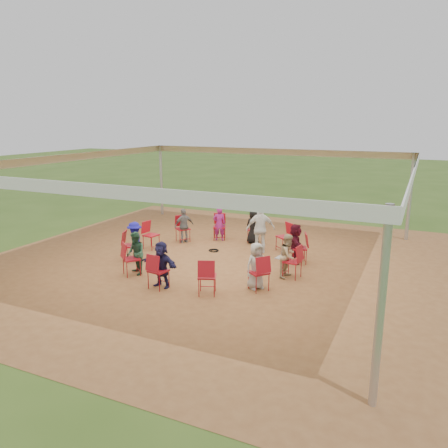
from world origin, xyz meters
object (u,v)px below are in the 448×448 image
at_px(person_seated_1, 295,244).
at_px(cable_coil, 214,251).
at_px(chair_1, 299,248).
at_px(person_seated_3, 219,224).
at_px(chair_8, 131,259).
at_px(person_seated_8, 256,266).
at_px(chair_3, 255,230).
at_px(laptop, 283,256).
at_px(chair_5, 183,229).
at_px(person_seated_4, 184,226).
at_px(chair_7, 131,246).
at_px(chair_6, 151,235).
at_px(person_seated_2, 254,226).
at_px(chair_9, 158,271).
at_px(chair_11, 259,273).
at_px(chair_0, 292,262).
at_px(person_seated_6, 136,253).
at_px(chair_4, 219,227).
at_px(standing_person, 260,229).
at_px(person_seated_7, 161,264).
at_px(person_seated_0, 288,256).
at_px(chair_10, 207,277).
at_px(person_seated_5, 135,241).
at_px(chair_2, 284,237).

relative_size(person_seated_1, cable_coil, 2.78).
xyz_separation_m(chair_1, person_seated_3, (-3.16, 1.26, 0.14)).
height_order(chair_8, person_seated_8, person_seated_8).
distance_m(chair_3, laptop, 3.29).
relative_size(chair_5, person_seated_4, 0.77).
height_order(chair_7, laptop, chair_7).
distance_m(chair_7, person_seated_8, 4.17).
bearing_deg(chair_6, person_seated_2, 133.57).
relative_size(chair_3, chair_9, 1.00).
bearing_deg(chair_11, laptop, 27.81).
xyz_separation_m(chair_0, chair_3, (-2.09, 2.79, 0.00)).
height_order(chair_0, person_seated_6, person_seated_6).
xyz_separation_m(chair_4, chair_11, (2.86, -3.81, 0.00)).
distance_m(person_seated_1, laptop, 1.18).
bearing_deg(person_seated_2, laptop, 132.94).
height_order(person_seated_3, standing_person, standing_person).
xyz_separation_m(chair_4, person_seated_6, (-0.53, -4.13, 0.14)).
xyz_separation_m(chair_9, person_seated_7, (0.02, 0.12, 0.14)).
xyz_separation_m(person_seated_0, person_seated_8, (-0.48, -1.12, 0.00)).
relative_size(chair_7, person_seated_2, 0.77).
height_order(chair_1, person_seated_3, person_seated_3).
height_order(person_seated_1, cable_coil, person_seated_1).
bearing_deg(person_seated_7, person_seated_0, 45.00).
relative_size(chair_1, chair_11, 1.00).
xyz_separation_m(chair_10, person_seated_2, (-0.59, 4.61, 0.14)).
bearing_deg(person_seated_5, person_seated_0, 75.00).
distance_m(person_seated_7, cable_coil, 3.32).
height_order(chair_5, chair_8, same).
relative_size(chair_2, person_seated_7, 0.77).
relative_size(chair_2, laptop, 2.60).
height_order(chair_2, standing_person, standing_person).
xyz_separation_m(chair_2, chair_8, (-3.04, -3.88, 0.00)).
distance_m(chair_9, person_seated_8, 2.41).
xyz_separation_m(person_seated_0, person_seated_6, (-3.77, -1.51, 0.00)).
xyz_separation_m(chair_1, chair_9, (-2.64, -3.36, 0.00)).
bearing_deg(chair_8, chair_4, 120.00).
distance_m(chair_3, person_seated_6, 4.65).
xyz_separation_m(chair_2, person_seated_2, (-1.19, 0.38, 0.14)).
relative_size(chair_3, person_seated_7, 0.77).
bearing_deg(chair_6, chair_7, 15.00).
bearing_deg(person_seated_3, chair_3, 170.32).
xyz_separation_m(chair_9, person_seated_0, (2.67, 2.11, 0.14)).
bearing_deg(chair_2, laptop, 143.98).
distance_m(chair_6, cable_coil, 2.09).
bearing_deg(chair_5, standing_person, 126.26).
distance_m(chair_1, chair_4, 3.49).
bearing_deg(chair_11, person_seated_2, 60.83).
height_order(person_seated_7, person_seated_8, same).
xyz_separation_m(chair_3, chair_5, (-2.29, -0.92, 0.00)).
height_order(person_seated_1, person_seated_7, same).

